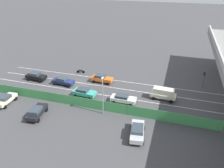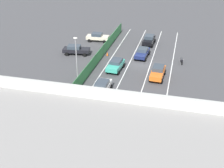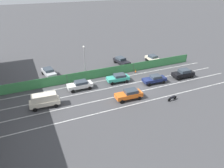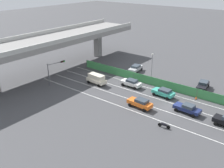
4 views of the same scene
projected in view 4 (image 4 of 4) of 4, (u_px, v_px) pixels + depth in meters
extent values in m
plane|color=#424244|center=(173.00, 108.00, 44.01)|extent=(300.00, 300.00, 0.00)
cube|color=silver|center=(130.00, 110.00, 43.44)|extent=(0.14, 46.89, 0.01)
cube|color=silver|center=(141.00, 103.00, 45.88)|extent=(0.14, 46.89, 0.01)
cube|color=silver|center=(150.00, 97.00, 48.32)|extent=(0.14, 46.89, 0.01)
cube|color=silver|center=(159.00, 91.00, 50.76)|extent=(0.14, 46.89, 0.01)
cube|color=gray|center=(53.00, 40.00, 58.58)|extent=(48.77, 10.53, 1.13)
cube|color=#B2B2AD|center=(68.00, 39.00, 55.31)|extent=(48.77, 0.30, 0.90)
cube|color=#B2B2AD|center=(39.00, 33.00, 61.05)|extent=(48.77, 0.30, 0.90)
cube|color=gray|center=(98.00, 44.00, 71.46)|extent=(1.65, 1.65, 6.99)
cube|color=#3D8E4C|center=(163.00, 84.00, 51.57)|extent=(0.06, 42.89, 1.85)
cylinder|color=#4C514C|center=(197.00, 93.00, 47.51)|extent=(0.10, 0.10, 1.85)
cylinder|color=#4C514C|center=(134.00, 76.00, 55.63)|extent=(0.10, 0.10, 1.85)
cylinder|color=#4C514C|center=(87.00, 63.00, 63.75)|extent=(0.10, 0.10, 1.85)
cube|color=silver|center=(131.00, 83.00, 52.39)|extent=(1.80, 4.45, 0.64)
cube|color=#333D47|center=(132.00, 81.00, 52.07)|extent=(1.57, 2.18, 0.47)
cylinder|color=black|center=(123.00, 85.00, 52.81)|extent=(0.23, 0.64, 0.64)
cylinder|color=black|center=(128.00, 82.00, 54.08)|extent=(0.23, 0.64, 0.64)
cylinder|color=black|center=(135.00, 88.00, 51.08)|extent=(0.23, 0.64, 0.64)
cylinder|color=black|center=(139.00, 86.00, 52.35)|extent=(0.23, 0.64, 0.64)
cube|color=orange|center=(140.00, 103.00, 44.00)|extent=(1.91, 4.58, 0.69)
cube|color=#333D47|center=(142.00, 101.00, 43.53)|extent=(1.60, 2.17, 0.53)
cylinder|color=black|center=(130.00, 105.00, 44.52)|extent=(0.25, 0.65, 0.64)
cylinder|color=black|center=(135.00, 102.00, 45.71)|extent=(0.25, 0.65, 0.64)
cylinder|color=black|center=(144.00, 110.00, 42.68)|extent=(0.25, 0.65, 0.64)
cylinder|color=black|center=(150.00, 107.00, 43.87)|extent=(0.25, 0.65, 0.64)
cube|color=beige|center=(96.00, 80.00, 53.65)|extent=(2.00, 4.62, 0.69)
cube|color=beige|center=(96.00, 77.00, 53.32)|extent=(1.75, 3.79, 1.03)
cylinder|color=black|center=(89.00, 82.00, 54.19)|extent=(0.26, 0.65, 0.64)
cylinder|color=black|center=(94.00, 80.00, 55.39)|extent=(0.26, 0.65, 0.64)
cylinder|color=black|center=(99.00, 86.00, 52.31)|extent=(0.26, 0.65, 0.64)
cylinder|color=black|center=(104.00, 83.00, 53.51)|extent=(0.26, 0.65, 0.64)
cube|color=teal|center=(163.00, 93.00, 48.09)|extent=(2.11, 4.39, 0.64)
cube|color=#333D47|center=(165.00, 90.00, 47.67)|extent=(1.74, 2.24, 0.48)
cylinder|color=black|center=(154.00, 94.00, 48.56)|extent=(0.26, 0.65, 0.64)
cylinder|color=black|center=(159.00, 91.00, 49.79)|extent=(0.26, 0.65, 0.64)
cylinder|color=black|center=(167.00, 99.00, 46.77)|extent=(0.26, 0.65, 0.64)
cylinder|color=black|center=(172.00, 96.00, 48.00)|extent=(0.26, 0.65, 0.64)
cylinder|color=black|center=(216.00, 124.00, 38.83)|extent=(0.25, 0.65, 0.64)
cylinder|color=black|center=(220.00, 119.00, 40.09)|extent=(0.25, 0.65, 0.64)
cube|color=navy|center=(187.00, 109.00, 42.34)|extent=(2.04, 4.61, 0.57)
cube|color=#333D47|center=(189.00, 106.00, 41.97)|extent=(1.66, 1.92, 0.53)
cylinder|color=black|center=(176.00, 110.00, 42.85)|extent=(0.26, 0.65, 0.64)
cylinder|color=black|center=(181.00, 106.00, 44.05)|extent=(0.26, 0.65, 0.64)
cylinder|color=black|center=(193.00, 116.00, 40.97)|extent=(0.26, 0.65, 0.64)
cylinder|color=black|center=(198.00, 112.00, 42.17)|extent=(0.26, 0.65, 0.64)
cylinder|color=black|center=(160.00, 125.00, 38.59)|extent=(0.19, 0.61, 0.60)
cylinder|color=black|center=(168.00, 127.00, 37.98)|extent=(0.19, 0.61, 0.60)
cube|color=black|center=(164.00, 124.00, 38.18)|extent=(0.42, 0.95, 0.36)
cylinder|color=#B2B2B2|center=(161.00, 121.00, 38.30)|extent=(0.60, 0.12, 0.03)
cube|color=black|center=(203.00, 86.00, 51.22)|extent=(4.77, 2.46, 0.61)
cube|color=#333D47|center=(204.00, 82.00, 51.31)|extent=(2.35, 1.89, 0.52)
cylinder|color=black|center=(206.00, 91.00, 49.76)|extent=(0.67, 0.31, 0.64)
cylinder|color=black|center=(196.00, 89.00, 50.59)|extent=(0.67, 0.31, 0.64)
cylinder|color=black|center=(209.00, 86.00, 52.23)|extent=(0.67, 0.31, 0.64)
cylinder|color=black|center=(200.00, 84.00, 53.06)|extent=(0.67, 0.31, 0.64)
cube|color=#B2B5B7|center=(136.00, 69.00, 60.55)|extent=(4.91, 2.49, 0.69)
cube|color=#333D47|center=(136.00, 66.00, 60.44)|extent=(2.47, 1.92, 0.47)
cylinder|color=black|center=(136.00, 73.00, 59.05)|extent=(0.67, 0.31, 0.64)
cylinder|color=black|center=(129.00, 72.00, 59.88)|extent=(0.67, 0.31, 0.64)
cylinder|color=black|center=(142.00, 69.00, 61.60)|extent=(0.67, 0.31, 0.64)
cylinder|color=black|center=(135.00, 68.00, 62.43)|extent=(0.67, 0.31, 0.64)
cylinder|color=#47474C|center=(49.00, 75.00, 52.16)|extent=(0.18, 0.18, 4.87)
cylinder|color=#47474C|center=(56.00, 63.00, 52.56)|extent=(3.94, 0.76, 0.12)
cube|color=black|center=(63.00, 61.00, 53.54)|extent=(0.99, 0.43, 0.32)
sphere|color=#390706|center=(62.00, 62.00, 53.25)|extent=(0.20, 0.20, 0.20)
sphere|color=#3B2806|center=(63.00, 62.00, 53.43)|extent=(0.20, 0.20, 0.20)
sphere|color=green|center=(64.00, 61.00, 53.62)|extent=(0.20, 0.20, 0.20)
cylinder|color=gray|center=(152.00, 69.00, 53.15)|extent=(0.16, 0.16, 6.28)
ellipsoid|color=silver|center=(153.00, 54.00, 51.84)|extent=(0.60, 0.36, 0.28)
cone|color=orange|center=(196.00, 98.00, 47.17)|extent=(0.36, 0.36, 0.65)
cube|color=black|center=(196.00, 99.00, 47.29)|extent=(0.47, 0.47, 0.03)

